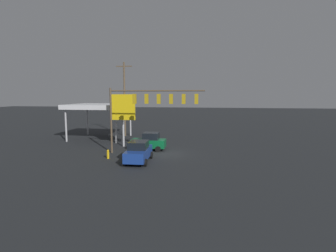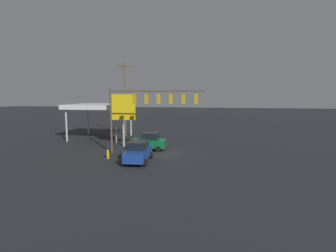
{
  "view_description": "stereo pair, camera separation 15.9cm",
  "coord_description": "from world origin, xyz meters",
  "px_view_note": "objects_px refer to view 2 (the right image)",
  "views": [
    {
      "loc": [
        -4.53,
        26.68,
        6.17
      ],
      "look_at": [
        0.0,
        -2.0,
        2.69
      ],
      "focal_mm": 28.0,
      "sensor_mm": 36.0,
      "label": 1
    },
    {
      "loc": [
        -4.69,
        26.66,
        6.17
      ],
      "look_at": [
        0.0,
        -2.0,
        2.69
      ],
      "focal_mm": 28.0,
      "sensor_mm": 36.0,
      "label": 2
    }
  ],
  "objects_px": {
    "hatchback_crossing": "(149,142)",
    "fire_hydrant": "(108,154)",
    "utility_pole": "(125,98)",
    "price_sign": "(123,109)",
    "sedan_waiting": "(138,152)",
    "traffic_signal_assembly": "(151,103)"
  },
  "relations": [
    {
      "from": "hatchback_crossing",
      "to": "fire_hydrant",
      "type": "xyz_separation_m",
      "value": [
        3.03,
        4.55,
        -0.51
      ]
    },
    {
      "from": "utility_pole",
      "to": "price_sign",
      "type": "relative_size",
      "value": 1.75
    },
    {
      "from": "sedan_waiting",
      "to": "fire_hydrant",
      "type": "xyz_separation_m",
      "value": [
        3.26,
        -0.7,
        -0.51
      ]
    },
    {
      "from": "utility_pole",
      "to": "fire_hydrant",
      "type": "relative_size",
      "value": 12.36
    },
    {
      "from": "sedan_waiting",
      "to": "hatchback_crossing",
      "type": "height_order",
      "value": "hatchback_crossing"
    },
    {
      "from": "utility_pole",
      "to": "hatchback_crossing",
      "type": "relative_size",
      "value": 2.83
    },
    {
      "from": "traffic_signal_assembly",
      "to": "utility_pole",
      "type": "height_order",
      "value": "utility_pole"
    },
    {
      "from": "hatchback_crossing",
      "to": "traffic_signal_assembly",
      "type": "bearing_deg",
      "value": 109.52
    },
    {
      "from": "price_sign",
      "to": "sedan_waiting",
      "type": "bearing_deg",
      "value": 118.75
    },
    {
      "from": "traffic_signal_assembly",
      "to": "fire_hydrant",
      "type": "height_order",
      "value": "traffic_signal_assembly"
    },
    {
      "from": "utility_pole",
      "to": "hatchback_crossing",
      "type": "height_order",
      "value": "utility_pole"
    },
    {
      "from": "traffic_signal_assembly",
      "to": "sedan_waiting",
      "type": "distance_m",
      "value": 5.51
    },
    {
      "from": "utility_pole",
      "to": "sedan_waiting",
      "type": "bearing_deg",
      "value": 112.69
    },
    {
      "from": "utility_pole",
      "to": "traffic_signal_assembly",
      "type": "bearing_deg",
      "value": 120.4
    },
    {
      "from": "traffic_signal_assembly",
      "to": "sedan_waiting",
      "type": "relative_size",
      "value": 2.2
    },
    {
      "from": "sedan_waiting",
      "to": "traffic_signal_assembly",
      "type": "bearing_deg",
      "value": 168.11
    },
    {
      "from": "traffic_signal_assembly",
      "to": "utility_pole",
      "type": "distance_m",
      "value": 13.02
    },
    {
      "from": "price_sign",
      "to": "fire_hydrant",
      "type": "bearing_deg",
      "value": 94.28
    },
    {
      "from": "sedan_waiting",
      "to": "fire_hydrant",
      "type": "height_order",
      "value": "sedan_waiting"
    },
    {
      "from": "traffic_signal_assembly",
      "to": "sedan_waiting",
      "type": "height_order",
      "value": "traffic_signal_assembly"
    },
    {
      "from": "price_sign",
      "to": "hatchback_crossing",
      "type": "bearing_deg",
      "value": 156.54
    },
    {
      "from": "price_sign",
      "to": "hatchback_crossing",
      "type": "xyz_separation_m",
      "value": [
        -3.48,
        1.51,
        -3.54
      ]
    }
  ]
}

